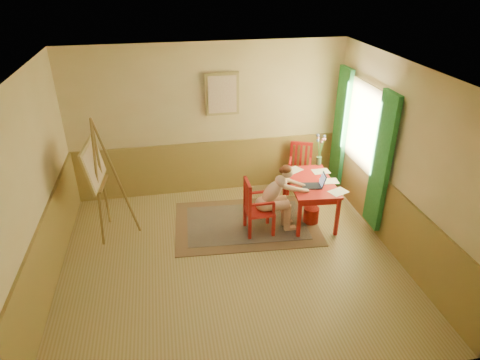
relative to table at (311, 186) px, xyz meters
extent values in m
cube|color=tan|center=(-1.53, -0.90, -0.64)|extent=(5.00, 4.50, 0.02)
cube|color=white|center=(-1.53, -0.90, 2.18)|extent=(5.00, 4.50, 0.02)
cube|color=#D0B67F|center=(-1.53, 1.36, 0.77)|extent=(5.00, 0.02, 2.80)
cube|color=#D0B67F|center=(-1.53, -3.16, 0.77)|extent=(5.00, 0.02, 2.80)
cube|color=#D0B67F|center=(-4.04, -0.90, 0.77)|extent=(0.02, 4.50, 2.80)
cube|color=#D0B67F|center=(0.98, -0.90, 0.77)|extent=(0.02, 4.50, 2.80)
cube|color=#A18643|center=(-1.53, 1.33, -0.13)|extent=(5.00, 0.04, 1.00)
cube|color=#A18643|center=(-4.01, -0.90, -0.13)|extent=(0.04, 4.50, 1.00)
cube|color=#A18643|center=(0.95, -0.90, -0.13)|extent=(0.04, 4.50, 1.00)
cube|color=white|center=(0.94, 0.20, 0.92)|extent=(0.02, 1.00, 1.30)
cube|color=tan|center=(0.92, 0.20, 0.92)|extent=(0.03, 1.12, 1.42)
cube|color=green|center=(0.87, -0.58, 0.62)|extent=(0.08, 0.45, 2.20)
cube|color=green|center=(0.87, 0.98, 0.62)|extent=(0.08, 0.45, 2.20)
cube|color=tan|center=(-1.28, 1.31, 1.27)|extent=(0.60, 0.04, 0.76)
cube|color=beige|center=(-1.28, 1.29, 1.27)|extent=(0.50, 0.02, 0.66)
cube|color=#8C7251|center=(-1.10, 0.02, -0.62)|extent=(2.51, 1.77, 0.01)
cube|color=#131A32|center=(-1.10, 0.02, -0.62)|extent=(2.08, 1.34, 0.01)
cube|color=red|center=(0.00, 0.00, 0.07)|extent=(0.81, 1.25, 0.04)
cube|color=red|center=(0.00, 0.00, 0.00)|extent=(0.71, 1.15, 0.10)
cube|color=red|center=(-0.36, -0.53, -0.29)|extent=(0.06, 0.06, 0.68)
cube|color=red|center=(0.27, -0.58, -0.29)|extent=(0.06, 0.06, 0.68)
cube|color=red|center=(-0.27, 0.58, -0.29)|extent=(0.06, 0.06, 0.68)
cube|color=red|center=(0.36, 0.53, -0.29)|extent=(0.06, 0.06, 0.68)
cube|color=red|center=(-0.94, -0.25, -0.22)|extent=(0.44, 0.42, 0.04)
cube|color=red|center=(-1.14, -0.44, -0.44)|extent=(0.05, 0.05, 0.39)
cube|color=red|center=(-0.75, -0.43, -0.44)|extent=(0.05, 0.05, 0.39)
cube|color=red|center=(-1.14, -0.06, -0.44)|extent=(0.05, 0.05, 0.39)
cube|color=red|center=(-0.75, -0.06, -0.44)|extent=(0.05, 0.05, 0.39)
cube|color=red|center=(-1.14, -0.44, 0.06)|extent=(0.05, 0.05, 0.52)
cube|color=red|center=(-1.14, -0.06, 0.06)|extent=(0.05, 0.05, 0.52)
cube|color=red|center=(-1.14, -0.25, 0.29)|extent=(0.05, 0.42, 0.06)
cube|color=red|center=(-1.14, -0.35, 0.05)|extent=(0.03, 0.04, 0.43)
cube|color=red|center=(-1.14, -0.25, 0.05)|extent=(0.03, 0.04, 0.43)
cube|color=red|center=(-1.14, -0.16, 0.05)|extent=(0.03, 0.04, 0.43)
cube|color=red|center=(-0.94, -0.44, 0.01)|extent=(0.39, 0.04, 0.03)
cube|color=red|center=(-0.76, -0.43, -0.10)|extent=(0.04, 0.04, 0.21)
cube|color=red|center=(-0.95, -0.06, 0.01)|extent=(0.39, 0.04, 0.03)
cube|color=red|center=(-0.76, -0.06, -0.10)|extent=(0.04, 0.04, 0.21)
cube|color=red|center=(0.12, 0.94, -0.22)|extent=(0.55, 0.56, 0.04)
cube|color=red|center=(0.02, 1.19, -0.44)|extent=(0.06, 0.06, 0.38)
cube|color=red|center=(-0.12, 0.83, -0.44)|extent=(0.06, 0.06, 0.38)
cube|color=red|center=(0.37, 1.06, -0.44)|extent=(0.06, 0.06, 0.38)
cube|color=red|center=(0.22, 0.70, -0.44)|extent=(0.06, 0.06, 0.38)
cube|color=red|center=(0.02, 1.19, 0.06)|extent=(0.06, 0.06, 0.52)
cube|color=red|center=(0.37, 1.06, 0.06)|extent=(0.06, 0.06, 0.52)
cube|color=red|center=(0.20, 1.13, 0.29)|extent=(0.41, 0.20, 0.06)
cube|color=red|center=(0.11, 1.16, 0.04)|extent=(0.05, 0.04, 0.43)
cube|color=red|center=(0.20, 1.13, 0.04)|extent=(0.05, 0.04, 0.43)
cube|color=red|center=(0.28, 1.09, 0.04)|extent=(0.05, 0.04, 0.43)
cube|color=red|center=(-0.05, 1.01, 0.01)|extent=(0.18, 0.38, 0.03)
cube|color=red|center=(-0.12, 0.84, -0.10)|extent=(0.05, 0.05, 0.21)
cube|color=red|center=(0.30, 0.88, 0.01)|extent=(0.18, 0.38, 0.03)
cube|color=red|center=(0.23, 0.70, -0.10)|extent=(0.05, 0.05, 0.21)
ellipsoid|color=beige|center=(-0.87, -0.24, -0.11)|extent=(0.27, 0.33, 0.21)
cylinder|color=beige|center=(-0.68, -0.32, -0.12)|extent=(0.41, 0.15, 0.15)
cylinder|color=beige|center=(-0.68, -0.15, -0.12)|extent=(0.41, 0.15, 0.15)
cylinder|color=beige|center=(-0.48, -0.32, -0.37)|extent=(0.11, 0.11, 0.47)
cylinder|color=beige|center=(-0.48, -0.15, -0.37)|extent=(0.11, 0.11, 0.47)
cube|color=beige|center=(-0.42, -0.32, -0.60)|extent=(0.20, 0.08, 0.07)
cube|color=beige|center=(-0.43, -0.15, -0.60)|extent=(0.20, 0.08, 0.07)
ellipsoid|color=beige|center=(-0.74, -0.24, 0.09)|extent=(0.45, 0.27, 0.49)
ellipsoid|color=beige|center=(-0.60, -0.24, 0.27)|extent=(0.19, 0.28, 0.17)
sphere|color=beige|center=(-0.50, -0.23, 0.42)|extent=(0.19, 0.19, 0.19)
ellipsoid|color=#5D2B18|center=(-0.52, -0.23, 0.47)|extent=(0.18, 0.18, 0.13)
sphere|color=#5D2B18|center=(-0.59, -0.24, 0.46)|extent=(0.10, 0.10, 0.10)
cylinder|color=beige|center=(-0.51, -0.37, 0.22)|extent=(0.21, 0.10, 0.14)
cylinder|color=beige|center=(-0.30, -0.35, 0.14)|extent=(0.28, 0.13, 0.16)
sphere|color=beige|center=(-0.42, -0.38, 0.19)|extent=(0.08, 0.08, 0.08)
sphere|color=beige|center=(-0.18, -0.32, 0.10)|extent=(0.07, 0.07, 0.07)
cylinder|color=beige|center=(-0.51, -0.10, 0.22)|extent=(0.21, 0.10, 0.14)
cylinder|color=beige|center=(-0.30, -0.12, 0.14)|extent=(0.28, 0.13, 0.16)
sphere|color=beige|center=(-0.42, -0.09, 0.19)|extent=(0.08, 0.08, 0.08)
sphere|color=beige|center=(-0.18, -0.14, 0.10)|extent=(0.07, 0.07, 0.07)
cube|color=#1E2338|center=(-0.06, -0.18, 0.10)|extent=(0.34, 0.26, 0.02)
cube|color=#2D3342|center=(-0.06, -0.18, 0.10)|extent=(0.29, 0.21, 0.00)
cube|color=#1E2338|center=(0.12, -0.20, 0.21)|extent=(0.09, 0.23, 0.21)
cube|color=#99BFF2|center=(0.11, -0.20, 0.21)|extent=(0.07, 0.19, 0.17)
cube|color=white|center=(0.30, -0.43, 0.09)|extent=(0.35, 0.30, 0.00)
cube|color=white|center=(0.29, 0.31, 0.09)|extent=(0.30, 0.22, 0.00)
cube|color=white|center=(-0.16, 0.45, 0.09)|extent=(0.36, 0.33, 0.00)
cube|color=white|center=(0.29, -0.06, 0.09)|extent=(0.31, 0.24, 0.00)
cylinder|color=#3F724C|center=(0.34, 0.58, 0.16)|extent=(0.11, 0.11, 0.15)
cylinder|color=#3F7233|center=(0.34, 0.64, 0.41)|extent=(0.02, 0.13, 0.39)
sphere|color=#728CD8|center=(0.33, 0.70, 0.61)|extent=(0.08, 0.08, 0.06)
cylinder|color=#3F7233|center=(0.31, 0.56, 0.42)|extent=(0.08, 0.07, 0.41)
sphere|color=pink|center=(0.27, 0.53, 0.63)|extent=(0.05, 0.05, 0.04)
cylinder|color=#3F7233|center=(0.36, 0.60, 0.37)|extent=(0.04, 0.04, 0.30)
sphere|color=pink|center=(0.37, 0.61, 0.52)|extent=(0.06, 0.06, 0.05)
cylinder|color=#3F7233|center=(0.30, 0.54, 0.41)|extent=(0.10, 0.10, 0.38)
sphere|color=#728CD8|center=(0.25, 0.50, 0.60)|extent=(0.07, 0.07, 0.05)
cylinder|color=#3F7233|center=(0.39, 0.61, 0.39)|extent=(0.10, 0.06, 0.34)
sphere|color=pink|center=(0.44, 0.63, 0.56)|extent=(0.06, 0.06, 0.05)
cylinder|color=#3F7233|center=(0.37, 0.60, 0.39)|extent=(0.06, 0.04, 0.35)
sphere|color=pink|center=(0.39, 0.61, 0.56)|extent=(0.06, 0.06, 0.05)
cylinder|color=#3F7233|center=(0.39, 0.62, 0.41)|extent=(0.10, 0.07, 0.39)
sphere|color=#728CD8|center=(0.43, 0.65, 0.61)|extent=(0.06, 0.06, 0.05)
cylinder|color=#B3241C|center=(0.00, -0.15, -0.49)|extent=(0.27, 0.27, 0.28)
cylinder|color=olive|center=(-3.40, 0.03, 0.36)|extent=(0.13, 0.36, 1.99)
cylinder|color=olive|center=(-3.37, 0.35, 0.36)|extent=(0.07, 0.37, 1.99)
cylinder|color=olive|center=(-3.12, 0.17, 0.36)|extent=(0.52, 0.08, 1.99)
cylinder|color=olive|center=(-3.41, 0.19, 0.28)|extent=(0.08, 0.56, 0.03)
cube|color=olive|center=(-3.35, 0.19, 0.28)|extent=(0.11, 0.60, 0.03)
cube|color=tan|center=(-3.44, 0.19, 0.63)|extent=(0.22, 0.89, 0.66)
cube|color=beige|center=(-3.42, 0.19, 0.63)|extent=(0.17, 0.80, 0.57)
camera|label=1|loc=(-2.33, -5.80, 3.35)|focal=31.15mm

